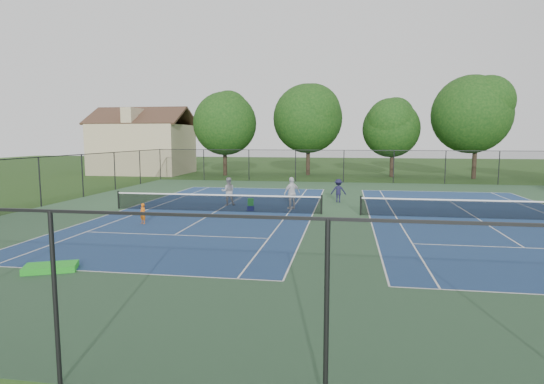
% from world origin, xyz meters
% --- Properties ---
extents(ground, '(140.00, 140.00, 0.00)m').
position_xyz_m(ground, '(0.00, 0.00, 0.00)').
color(ground, '#234716').
rests_on(ground, ground).
extents(court_pad, '(36.00, 36.00, 0.01)m').
position_xyz_m(court_pad, '(0.00, 0.00, 0.00)').
color(court_pad, '#2B4D31').
rests_on(court_pad, ground).
extents(tennis_court_left, '(12.00, 23.83, 1.07)m').
position_xyz_m(tennis_court_left, '(-7.00, 0.00, 0.10)').
color(tennis_court_left, navy).
rests_on(tennis_court_left, ground).
extents(tennis_court_right, '(12.00, 23.83, 1.07)m').
position_xyz_m(tennis_court_right, '(7.00, 0.00, 0.10)').
color(tennis_court_right, navy).
rests_on(tennis_court_right, ground).
extents(perimeter_fence, '(36.08, 36.08, 3.02)m').
position_xyz_m(perimeter_fence, '(0.00, 0.00, 1.60)').
color(perimeter_fence, black).
rests_on(perimeter_fence, ground).
extents(tree_back_a, '(6.80, 6.80, 9.15)m').
position_xyz_m(tree_back_a, '(-13.00, 24.00, 6.04)').
color(tree_back_a, '#2D2116').
rests_on(tree_back_a, ground).
extents(tree_back_b, '(7.60, 7.60, 10.03)m').
position_xyz_m(tree_back_b, '(-4.00, 26.00, 6.60)').
color(tree_back_b, '#2D2116').
rests_on(tree_back_b, ground).
extents(tree_back_c, '(6.00, 6.00, 8.40)m').
position_xyz_m(tree_back_c, '(5.00, 25.00, 5.48)').
color(tree_back_c, '#2D2116').
rests_on(tree_back_c, ground).
extents(tree_back_d, '(7.80, 7.80, 10.37)m').
position_xyz_m(tree_back_d, '(13.00, 24.00, 6.82)').
color(tree_back_d, '#2D2116').
rests_on(tree_back_d, ground).
extents(clapboard_house, '(10.80, 8.10, 7.65)m').
position_xyz_m(clapboard_house, '(-23.00, 25.00, 3.09)').
color(clapboard_house, tan).
rests_on(clapboard_house, ground).
extents(child_player, '(0.44, 0.37, 1.01)m').
position_xyz_m(child_player, '(-9.47, -4.19, 0.51)').
color(child_player, '#D05D0D').
rests_on(child_player, ground).
extents(instructor, '(1.00, 0.87, 1.74)m').
position_xyz_m(instructor, '(-6.93, 2.39, 0.87)').
color(instructor, gray).
rests_on(instructor, ground).
extents(bystander_a, '(1.13, 1.08, 1.89)m').
position_xyz_m(bystander_a, '(-2.87, 1.56, 0.94)').
color(bystander_a, silver).
rests_on(bystander_a, ground).
extents(bystander_b, '(0.99, 0.57, 1.52)m').
position_xyz_m(bystander_b, '(-0.23, 4.79, 0.76)').
color(bystander_b, '#181733').
rests_on(bystander_b, ground).
extents(ball_crate, '(0.39, 0.33, 0.30)m').
position_xyz_m(ball_crate, '(-5.13, 0.56, 0.15)').
color(ball_crate, navy).
rests_on(ball_crate, ground).
extents(ball_hopper, '(0.39, 0.34, 0.42)m').
position_xyz_m(ball_hopper, '(-5.13, 0.56, 0.50)').
color(ball_hopper, green).
rests_on(ball_hopper, ball_crate).
extents(green_tarp, '(1.77, 1.42, 0.20)m').
position_xyz_m(green_tarp, '(-8.90, -12.01, 0.11)').
color(green_tarp, green).
rests_on(green_tarp, ground).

